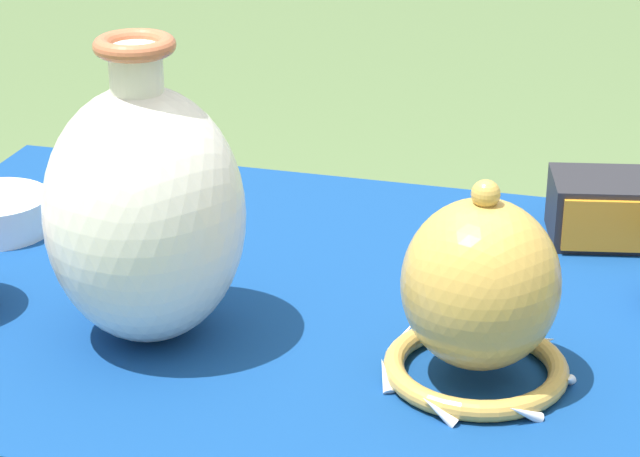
% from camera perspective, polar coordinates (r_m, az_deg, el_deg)
% --- Properties ---
extents(display_table, '(1.27, 0.77, 0.71)m').
position_cam_1_polar(display_table, '(1.46, 1.96, -6.21)').
color(display_table, brown).
rests_on(display_table, ground_plane).
extents(vase_tall_bulbous, '(0.21, 0.21, 0.34)m').
position_cam_1_polar(vase_tall_bulbous, '(1.33, -8.02, 0.74)').
color(vase_tall_bulbous, white).
rests_on(vase_tall_bulbous, display_table).
extents(vase_dome_bell, '(0.20, 0.21, 0.22)m').
position_cam_1_polar(vase_dome_bell, '(1.26, 7.31, -3.12)').
color(vase_dome_bell, gold).
rests_on(vase_dome_bell, display_table).
extents(mosaic_tile_box, '(0.16, 0.14, 0.08)m').
position_cam_1_polar(mosaic_tile_box, '(1.63, 13.01, 0.87)').
color(mosaic_tile_box, '#232328').
rests_on(mosaic_tile_box, display_table).
extents(bowl_shallow_teal, '(0.12, 0.12, 0.06)m').
position_cam_1_polar(bowl_shallow_teal, '(1.58, -8.43, 0.04)').
color(bowl_shallow_teal, teal).
rests_on(bowl_shallow_teal, display_table).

